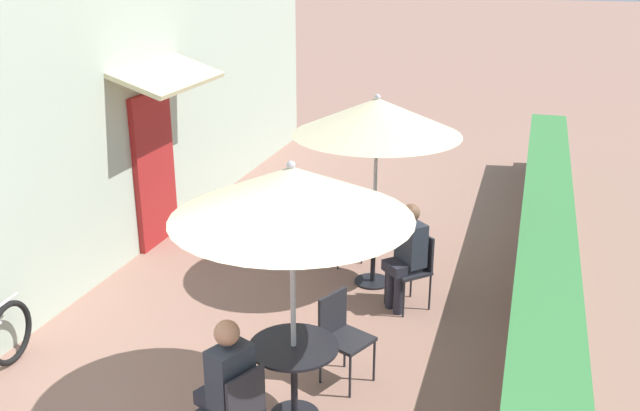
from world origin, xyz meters
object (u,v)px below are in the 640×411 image
cafe_chair_near_left (341,331)px  cafe_chair_near_right (237,408)px  patio_table_near (294,366)px  seated_patron_near_right (226,384)px  coffee_cup_mid (368,223)px  patio_table_mid (374,243)px  cafe_chair_mid_right (338,226)px  seated_patron_mid_left (407,252)px  cafe_chair_mid_left (414,264)px  patio_umbrella_near (291,193)px  patio_umbrella_mid (377,117)px

cafe_chair_near_left → cafe_chair_near_right: (-0.46, -1.38, 0.00)m
cafe_chair_near_right → patio_table_near: bearing=6.0°
seated_patron_near_right → coffee_cup_mid: (0.30, 3.49, 0.08)m
patio_table_mid → coffee_cup_mid: (-0.08, 0.02, 0.24)m
cafe_chair_near_left → cafe_chair_mid_right: (-0.75, 2.58, 0.00)m
patio_table_mid → seated_patron_near_right: bearing=-96.3°
seated_patron_near_right → seated_patron_mid_left: (0.88, 2.94, 0.00)m
cafe_chair_mid_left → patio_table_mid: bearing=6.0°
cafe_chair_near_right → coffee_cup_mid: size_ratio=9.67×
patio_umbrella_near → seated_patron_near_right: patio_umbrella_near is taller
patio_umbrella_near → patio_umbrella_mid: same height
cafe_chair_near_right → cafe_chair_mid_left: size_ratio=1.00×
cafe_chair_near_right → patio_table_mid: (0.28, 3.51, 0.00)m
cafe_chair_mid_left → cafe_chair_mid_right: (-1.15, 0.90, 0.00)m
seated_patron_near_right → patio_umbrella_mid: (0.38, 3.47, 1.39)m
cafe_chair_mid_right → patio_table_mid: bearing=6.0°
patio_umbrella_mid → seated_patron_mid_left: 1.57m
patio_table_near → seated_patron_near_right: 0.74m
patio_table_near → cafe_chair_mid_right: bearing=99.1°
cafe_chair_near_right → coffee_cup_mid: cafe_chair_near_right is taller
patio_umbrella_mid → coffee_cup_mid: (-0.08, 0.02, -1.32)m
patio_umbrella_mid → coffee_cup_mid: size_ratio=25.98×
patio_umbrella_near → patio_table_near: bearing=0.0°
cafe_chair_near_right → seated_patron_mid_left: bearing=9.9°
patio_table_near → seated_patron_near_right: size_ratio=0.61×
seated_patron_near_right → cafe_chair_mid_right: 3.93m
seated_patron_near_right → patio_umbrella_mid: patio_umbrella_mid is taller
seated_patron_mid_left → cafe_chair_mid_right: size_ratio=1.44×
patio_umbrella_near → cafe_chair_near_right: patio_umbrella_near is taller
cafe_chair_near_left → patio_table_mid: bearing=-150.7°
cafe_chair_near_left → cafe_chair_near_right: 1.46m
cafe_chair_near_right → cafe_chair_near_left: bearing=6.0°
cafe_chair_mid_left → coffee_cup_mid: size_ratio=9.67×
patio_table_near → patio_table_mid: same height
patio_table_near → seated_patron_mid_left: 2.36m
seated_patron_mid_left → patio_umbrella_mid: bearing=-2.8°
cafe_chair_mid_left → cafe_chair_mid_right: bearing=6.0°
patio_table_near → patio_table_mid: (0.05, 2.82, 0.00)m
cafe_chair_near_right → cafe_chair_mid_left: (0.85, 3.06, 0.00)m
seated_patron_near_right → seated_patron_mid_left: same height
patio_table_mid → cafe_chair_mid_right: (-0.57, 0.45, -0.00)m
coffee_cup_mid → seated_patron_near_right: bearing=-95.0°
patio_umbrella_near → seated_patron_mid_left: bearing=76.6°
patio_umbrella_near → patio_table_mid: size_ratio=3.04×
patio_table_near → seated_patron_mid_left: seated_patron_mid_left is taller
patio_umbrella_near → coffee_cup_mid: (-0.03, 2.84, -1.32)m
patio_umbrella_near → patio_umbrella_mid: size_ratio=1.00×
patio_table_near → patio_umbrella_mid: size_ratio=0.33×
patio_table_near → cafe_chair_mid_left: (0.62, 2.37, -0.00)m
patio_umbrella_near → cafe_chair_mid_right: bearing=99.1°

